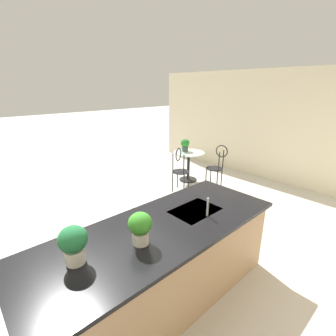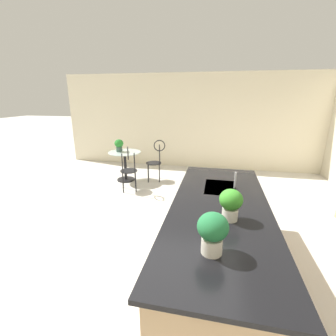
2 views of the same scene
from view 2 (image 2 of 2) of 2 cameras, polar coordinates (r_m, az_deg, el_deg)
ground_plane at (r=3.51m, az=-3.35°, el=-19.16°), size 40.00×40.00×0.00m
wall_left_window at (r=7.06m, az=5.78°, el=11.08°), size 0.12×7.80×2.70m
kitchen_island at (r=2.91m, az=11.91°, el=-16.89°), size 2.80×1.06×0.92m
bistro_table at (r=6.03m, az=-10.30°, el=1.12°), size 0.80×0.80×0.74m
chair_near_window at (r=5.28m, az=-9.50°, el=0.31°), size 0.52×0.50×1.04m
chair_by_island at (r=5.90m, az=-2.94°, el=2.28°), size 0.46×0.52×1.04m
sink_faucet at (r=3.16m, az=15.92°, el=-2.87°), size 0.02×0.02×0.22m
potted_plant_on_table at (r=5.99m, az=-11.75°, el=5.54°), size 0.22×0.22×0.31m
potted_plant_counter_near at (r=2.34m, az=14.92°, el=-8.10°), size 0.22×0.22×0.31m
potted_plant_counter_far at (r=1.84m, az=10.73°, el=-14.68°), size 0.24×0.24×0.33m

